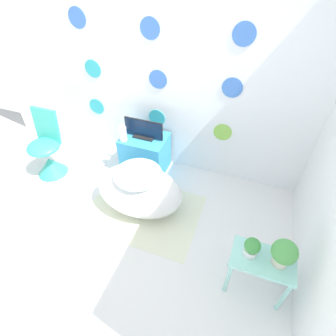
# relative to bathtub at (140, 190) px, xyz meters

# --- Properties ---
(ground_plane) EXTENTS (12.00, 12.00, 0.00)m
(ground_plane) POSITION_rel_bathtub_xyz_m (-0.13, -0.96, -0.26)
(ground_plane) COLOR white
(wall_back_dotted) EXTENTS (4.48, 0.05, 2.60)m
(wall_back_dotted) POSITION_rel_bathtub_xyz_m (-0.13, 0.86, 1.04)
(wall_back_dotted) COLOR white
(wall_back_dotted) RESTS_ON ground_plane
(rug) EXTENTS (1.21, 0.88, 0.01)m
(rug) POSITION_rel_bathtub_xyz_m (0.06, -0.06, -0.26)
(rug) COLOR silver
(rug) RESTS_ON ground_plane
(bathtub) EXTENTS (0.93, 0.60, 0.52)m
(bathtub) POSITION_rel_bathtub_xyz_m (0.00, 0.00, 0.00)
(bathtub) COLOR white
(bathtub) RESTS_ON ground_plane
(chair) EXTENTS (0.38, 0.38, 0.82)m
(chair) POSITION_rel_bathtub_xyz_m (-1.29, 0.14, 0.00)
(chair) COLOR #38B2A3
(chair) RESTS_ON ground_plane
(tv_cabinet) EXTENTS (0.53, 0.41, 0.49)m
(tv_cabinet) POSITION_rel_bathtub_xyz_m (-0.20, 0.60, -0.01)
(tv_cabinet) COLOR #389ED6
(tv_cabinet) RESTS_ON ground_plane
(tv) EXTENTS (0.47, 0.12, 0.23)m
(tv) POSITION_rel_bathtub_xyz_m (-0.20, 0.60, 0.34)
(tv) COLOR black
(tv) RESTS_ON tv_cabinet
(vase) EXTENTS (0.09, 0.09, 0.20)m
(vase) POSITION_rel_bathtub_xyz_m (-0.40, 0.47, 0.32)
(vase) COLOR white
(vase) RESTS_ON tv_cabinet
(side_table) EXTENTS (0.48, 0.28, 0.45)m
(side_table) POSITION_rel_bathtub_xyz_m (1.27, -0.48, 0.10)
(side_table) COLOR #99E0D8
(side_table) RESTS_ON ground_plane
(potted_plant_left) EXTENTS (0.12, 0.12, 0.18)m
(potted_plant_left) POSITION_rel_bathtub_xyz_m (1.16, -0.48, 0.28)
(potted_plant_left) COLOR white
(potted_plant_left) RESTS_ON side_table
(potted_plant_right) EXTENTS (0.19, 0.19, 0.24)m
(potted_plant_right) POSITION_rel_bathtub_xyz_m (1.38, -0.47, 0.33)
(potted_plant_right) COLOR beige
(potted_plant_right) RESTS_ON side_table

